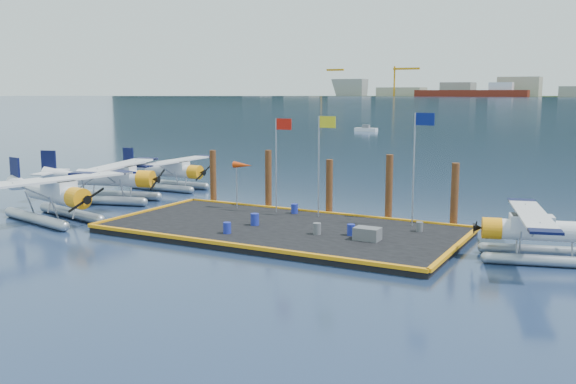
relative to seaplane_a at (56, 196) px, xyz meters
name	(u,v)px	position (x,y,z in m)	size (l,w,h in m)	color
ground	(282,233)	(14.04, 3.73, -1.61)	(4000.00, 4000.00, 0.00)	#162944
dock	(282,230)	(14.04, 3.73, -1.41)	(20.00, 10.00, 0.40)	black
dock_bumpers	(282,225)	(14.04, 3.73, -1.12)	(20.25, 10.25, 0.18)	orange
seaplane_a	(56,196)	(0.00, 0.00, 0.00)	(9.62, 10.43, 3.70)	#949AA2
seaplane_b	(113,180)	(-1.97, 7.10, 0.00)	(9.67, 10.43, 3.71)	#949AA2
seaplane_c	(172,172)	(-1.95, 13.98, -0.18)	(8.36, 9.21, 3.29)	#949AA2
seaplane_d	(539,234)	(27.79, 4.32, -0.26)	(8.07, 8.70, 3.09)	#949AA2
drum_0	(255,219)	(12.45, 3.35, -0.87)	(0.49, 0.49, 0.69)	navy
drum_1	(351,230)	(18.39, 3.55, -0.91)	(0.43, 0.43, 0.61)	navy
drum_2	(317,229)	(16.66, 2.91, -0.90)	(0.44, 0.44, 0.63)	#56575B
drum_3	(227,228)	(12.23, 0.79, -0.90)	(0.44, 0.44, 0.62)	navy
drum_4	(419,227)	(21.37, 6.20, -0.94)	(0.39, 0.39, 0.55)	#56575B
drum_5	(295,209)	(12.80, 7.65, -0.90)	(0.44, 0.44, 0.62)	navy
crate	(367,234)	(19.57, 2.92, -0.88)	(1.33, 0.89, 0.67)	#56575B
flagpole_red	(279,150)	(11.74, 7.53, 2.79)	(1.14, 0.08, 6.00)	#97989F
flagpole_yellow	(322,150)	(14.74, 7.53, 2.90)	(1.14, 0.08, 6.20)	#97989F
flagpole_blue	(418,152)	(20.73, 7.53, 3.08)	(1.14, 0.08, 6.50)	#97989F
windsock	(243,166)	(9.01, 7.53, 1.62)	(1.40, 0.44, 3.12)	#97989F
piling_0	(213,178)	(5.54, 9.13, 0.39)	(0.44, 0.44, 4.00)	#472014
piling_1	(268,181)	(10.04, 9.13, 0.49)	(0.44, 0.44, 4.20)	#472014
piling_2	(329,189)	(14.54, 9.13, 0.29)	(0.44, 0.44, 3.80)	#472014
piling_3	(389,190)	(18.54, 9.13, 0.54)	(0.44, 0.44, 4.30)	#472014
piling_4	(454,197)	(22.54, 9.13, 0.39)	(0.44, 0.44, 4.00)	#472014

